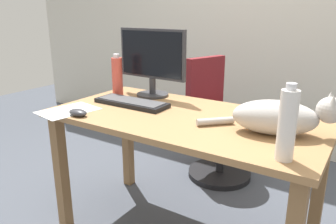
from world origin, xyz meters
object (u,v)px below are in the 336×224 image
object	(u,v)px
office_chair	(217,127)
keyboard	(131,102)
computer_mouse	(78,113)
monitor	(152,60)
water_bottle	(117,76)
cat	(280,116)
spray_bottle	(287,125)

from	to	relation	value
office_chair	keyboard	xyz separation A→B (m)	(-0.19, -0.78, 0.35)
computer_mouse	keyboard	bearing A→B (deg)	72.89
monitor	keyboard	size ratio (longest dim) A/B	1.09
office_chair	computer_mouse	world-z (taller)	office_chair
monitor	keyboard	world-z (taller)	monitor
water_bottle	office_chair	bearing A→B (deg)	58.10
cat	computer_mouse	distance (m)	0.98
office_chair	spray_bottle	bearing A→B (deg)	-55.05
office_chair	monitor	world-z (taller)	monitor
office_chair	cat	world-z (taller)	cat
keyboard	monitor	bearing A→B (deg)	94.99
cat	keyboard	bearing A→B (deg)	178.69
keyboard	cat	distance (m)	0.84
computer_mouse	monitor	bearing A→B (deg)	82.14
computer_mouse	spray_bottle	distance (m)	1.03
computer_mouse	water_bottle	world-z (taller)	water_bottle
monitor	office_chair	bearing A→B (deg)	69.12
office_chair	keyboard	bearing A→B (deg)	-103.49
office_chair	cat	xyz separation A→B (m)	(0.65, -0.80, 0.42)
monitor	computer_mouse	xyz separation A→B (m)	(-0.08, -0.55, -0.21)
computer_mouse	water_bottle	distance (m)	0.47
keyboard	computer_mouse	xyz separation A→B (m)	(-0.10, -0.31, 0.00)
cat	computer_mouse	size ratio (longest dim) A/B	5.41
keyboard	water_bottle	bearing A→B (deg)	148.61
computer_mouse	water_bottle	bearing A→B (deg)	105.08
water_bottle	spray_bottle	bearing A→B (deg)	-19.46
keyboard	water_bottle	distance (m)	0.28
spray_bottle	cat	bearing A→B (deg)	108.72
monitor	keyboard	distance (m)	0.32
cat	spray_bottle	xyz separation A→B (m)	(0.08, -0.25, 0.05)
office_chair	cat	distance (m)	1.11
office_chair	spray_bottle	xyz separation A→B (m)	(0.73, -1.05, 0.47)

